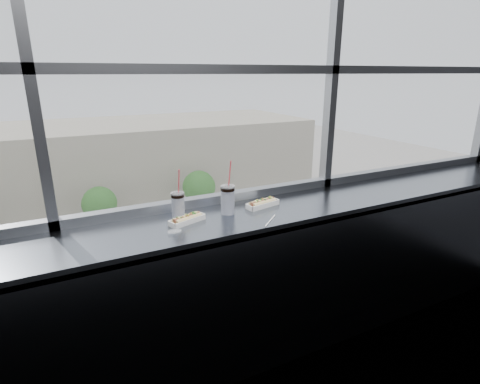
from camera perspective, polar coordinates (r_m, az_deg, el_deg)
name	(u,v)px	position (r m, az deg, el deg)	size (l,w,h in m)	color
wall_back_lower	(213,272)	(2.88, -4.13, -12.11)	(6.00, 6.00, 0.00)	black
window_glass	(205,18)	(2.53, -5.28, 24.94)	(6.00, 6.00, 0.00)	silver
window_mullions	(207,17)	(2.52, -5.10, 25.00)	(6.00, 0.08, 2.40)	gray
counter	(228,220)	(2.42, -1.88, -4.35)	(6.00, 0.55, 0.06)	gray
counter_fascia	(246,311)	(2.47, 0.86, -17.63)	(6.00, 0.04, 1.04)	gray
hotdog_tray_left	(187,219)	(2.32, -8.06, -4.09)	(0.25, 0.15, 0.06)	white
hotdog_tray_right	(263,203)	(2.57, 3.46, -1.73)	(0.26, 0.13, 0.06)	white
soda_cup_left	(178,204)	(2.37, -9.43, -1.85)	(0.09, 0.09, 0.32)	white
soda_cup_right	(228,198)	(2.42, -1.88, -0.96)	(0.10, 0.10, 0.36)	white
loose_straw	(270,221)	(2.34, 4.64, -4.36)	(0.01, 0.01, 0.20)	white
wrapper	(175,231)	(2.19, -9.94, -5.93)	(0.09, 0.07, 0.02)	silver
plaza_ground	(70,190)	(47.63, -24.45, 0.33)	(120.00, 120.00, 0.00)	#A9A39B
street_asphalt	(93,290)	(25.82, -21.45, -13.70)	(80.00, 10.00, 0.06)	black
far_sidewalk	(82,241)	(32.98, -22.93, -6.86)	(80.00, 6.00, 0.04)	#A9A39B
far_building	(68,166)	(41.31, -24.72, 3.58)	(50.00, 14.00, 8.00)	#B3AA94
car_near_e	(337,247)	(27.57, 14.62, -8.16)	(6.77, 2.82, 2.26)	navy
car_near_c	(87,314)	(21.85, -22.31, -16.76)	(6.06, 2.52, 2.02)	#622708
car_far_c	(231,221)	(31.42, -1.34, -4.47)	(6.15, 2.56, 2.05)	white
car_near_d	(239,275)	(23.71, -0.10, -12.53)	(5.72, 2.38, 1.91)	white
pedestrian_d	(203,209)	(34.07, -5.68, -2.55)	(1.02, 0.77, 2.30)	#66605B
pedestrian_b	(46,230)	(33.64, -27.50, -5.15)	(0.88, 0.66, 1.97)	#66605B
pedestrian_c	(135,226)	(32.02, -15.64, -4.94)	(0.83, 0.62, 1.87)	#66605B
pedestrian_a	(4,242)	(33.11, -32.35, -6.42)	(0.82, 0.62, 1.85)	#66605B
tree_center	(100,204)	(32.04, -20.61, -1.67)	(2.77, 2.77, 4.33)	#47382B
tree_right	(199,187)	(33.74, -6.27, 0.74)	(2.98, 2.98, 4.65)	#47382B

